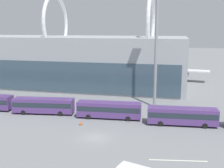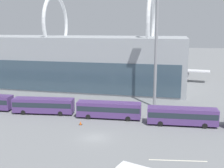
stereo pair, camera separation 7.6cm
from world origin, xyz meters
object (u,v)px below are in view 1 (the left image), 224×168
(shuttle_bus_3, at_px, (109,109))
(floodlight_mast, at_px, (156,36))
(airliner_at_gate_near, at_px, (5,62))
(airliner_at_gate_far, at_px, (154,67))
(traffic_cone_0, at_px, (81,123))
(shuttle_bus_2, at_px, (43,105))
(shuttle_bus_4, at_px, (182,115))

(shuttle_bus_3, bearing_deg, floodlight_mast, 47.28)
(airliner_at_gate_near, xyz_separation_m, airliner_at_gate_far, (53.54, 6.92, -0.95))
(shuttle_bus_3, relative_size, traffic_cone_0, 19.25)
(floodlight_mast, bearing_deg, shuttle_bus_2, -155.29)
(shuttle_bus_4, distance_m, floodlight_mast, 19.06)
(airliner_at_gate_near, xyz_separation_m, traffic_cone_0, (43.74, -42.78, -5.14))
(shuttle_bus_2, height_order, shuttle_bus_3, same)
(shuttle_bus_3, distance_m, shuttle_bus_4, 14.34)
(floodlight_mast, bearing_deg, airliner_at_gate_near, 154.07)
(airliner_at_gate_near, xyz_separation_m, shuttle_bus_2, (33.77, -37.83, -3.52))
(airliner_at_gate_near, relative_size, shuttle_bus_3, 2.63)
(shuttle_bus_3, xyz_separation_m, traffic_cone_0, (-4.33, -5.01, -1.62))
(traffic_cone_0, bearing_deg, shuttle_bus_4, 12.34)
(floodlight_mast, bearing_deg, traffic_cone_0, -129.47)
(airliner_at_gate_far, bearing_deg, traffic_cone_0, -3.53)
(airliner_at_gate_near, height_order, shuttle_bus_4, airliner_at_gate_near)
(shuttle_bus_2, relative_size, traffic_cone_0, 19.38)
(airliner_at_gate_near, distance_m, shuttle_bus_2, 50.83)
(shuttle_bus_2, bearing_deg, shuttle_bus_3, -6.78)
(airliner_at_gate_far, bearing_deg, airliner_at_gate_near, -75.01)
(airliner_at_gate_near, relative_size, shuttle_bus_2, 2.61)
(airliner_at_gate_far, relative_size, shuttle_bus_4, 2.92)
(shuttle_bus_4, relative_size, traffic_cone_0, 19.28)
(airliner_at_gate_near, bearing_deg, airliner_at_gate_far, 106.21)
(traffic_cone_0, bearing_deg, airliner_at_gate_far, 78.85)
(airliner_at_gate_near, distance_m, shuttle_bus_4, 73.50)
(floodlight_mast, height_order, traffic_cone_0, floodlight_mast)
(shuttle_bus_2, relative_size, shuttle_bus_4, 1.00)
(airliner_at_gate_near, bearing_deg, shuttle_bus_2, 50.59)
(airliner_at_gate_near, relative_size, floodlight_mast, 1.21)
(airliner_at_gate_near, relative_size, traffic_cone_0, 50.55)
(shuttle_bus_4, distance_m, traffic_cone_0, 19.14)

